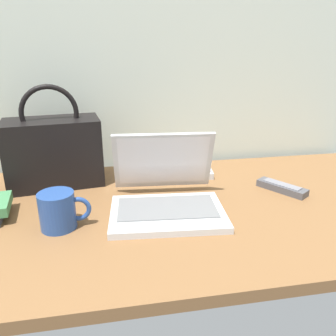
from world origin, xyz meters
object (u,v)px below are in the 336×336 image
(laptop, at_px, (166,194))
(coffee_mug, at_px, (59,210))
(handbag, at_px, (54,151))
(remote_control_near, at_px, (204,169))
(remote_control_far, at_px, (282,188))

(laptop, xyz_separation_m, coffee_mug, (-0.29, -0.06, 0.01))
(coffee_mug, distance_m, handbag, 0.32)
(remote_control_near, bearing_deg, remote_control_far, -46.92)
(remote_control_near, xyz_separation_m, remote_control_far, (0.20, -0.21, 0.00))
(laptop, xyz_separation_m, handbag, (-0.33, 0.25, 0.07))
(remote_control_near, height_order, handbag, handbag)
(laptop, bearing_deg, coffee_mug, -168.18)
(coffee_mug, distance_m, remote_control_far, 0.69)
(coffee_mug, relative_size, remote_control_far, 0.82)
(remote_control_near, distance_m, handbag, 0.53)
(laptop, height_order, remote_control_near, laptop)
(laptop, bearing_deg, handbag, 143.10)
(remote_control_near, bearing_deg, handbag, -178.01)
(laptop, bearing_deg, remote_control_near, 54.68)
(remote_control_far, xyz_separation_m, handbag, (-0.72, 0.20, 0.10))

